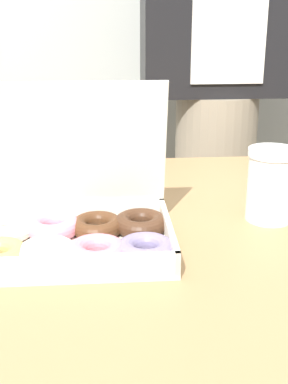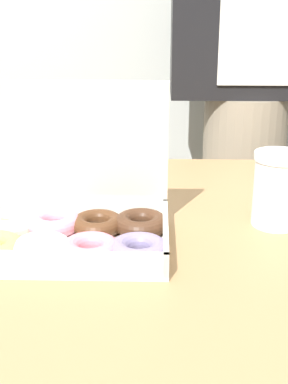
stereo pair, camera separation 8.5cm
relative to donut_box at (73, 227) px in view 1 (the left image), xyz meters
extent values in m
cube|color=white|center=(0.00, -0.01, -0.03)|extent=(0.30, 0.21, 0.01)
cube|color=white|center=(0.15, -0.01, -0.01)|extent=(0.01, 0.21, 0.04)
cube|color=white|center=(0.00, -0.11, -0.01)|extent=(0.30, 0.01, 0.04)
cube|color=white|center=(0.00, 0.09, -0.01)|extent=(0.30, 0.01, 0.04)
cube|color=white|center=(0.00, 0.07, 0.11)|extent=(0.30, 0.05, 0.21)
torus|color=silver|center=(-0.11, 0.04, -0.02)|extent=(0.11, 0.11, 0.03)
torus|color=white|center=(-0.04, -0.06, -0.01)|extent=(0.10, 0.10, 0.03)
torus|color=pink|center=(-0.04, 0.04, -0.01)|extent=(0.10, 0.10, 0.03)
torus|color=pink|center=(0.04, -0.06, -0.01)|extent=(0.12, 0.12, 0.03)
torus|color=#4C2D19|center=(0.04, 0.04, -0.02)|extent=(0.10, 0.10, 0.03)
torus|color=slate|center=(0.11, -0.06, -0.01)|extent=(0.11, 0.11, 0.03)
torus|color=#422819|center=(0.11, 0.04, -0.01)|extent=(0.11, 0.11, 0.03)
cylinder|color=white|center=(0.34, 0.09, 0.02)|extent=(0.08, 0.08, 0.12)
cylinder|color=white|center=(0.34, 0.09, 0.09)|extent=(0.09, 0.09, 0.01)
cylinder|color=gray|center=(0.39, 0.80, -0.37)|extent=(0.25, 0.25, 0.87)
cube|color=silver|center=(0.39, 0.70, 0.29)|extent=(0.20, 0.01, 0.35)
camera|label=1|loc=(0.05, -0.76, 0.33)|focal=50.00mm
camera|label=2|loc=(0.13, -0.77, 0.33)|focal=50.00mm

